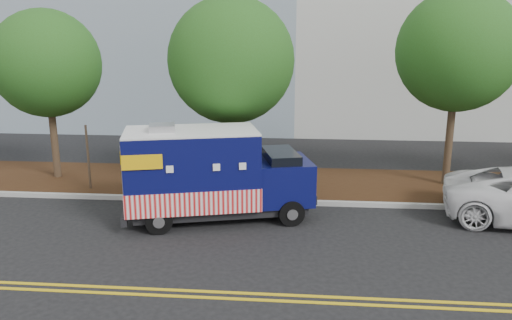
{
  "coord_description": "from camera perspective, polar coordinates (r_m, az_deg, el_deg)",
  "views": [
    {
      "loc": [
        2.27,
        -14.03,
        5.39
      ],
      "look_at": [
        0.98,
        0.6,
        1.67
      ],
      "focal_mm": 35.0,
      "sensor_mm": 36.0,
      "label": 1
    }
  ],
  "objects": [
    {
      "name": "sign_post",
      "position": [
        18.11,
        -18.62,
        0.08
      ],
      "size": [
        0.06,
        0.06,
        2.4
      ],
      "primitive_type": "cube",
      "color": "#473828",
      "rests_on": "ground"
    },
    {
      "name": "tree_c",
      "position": [
        18.53,
        22.06,
        11.47
      ],
      "size": [
        4.13,
        4.13,
        6.9
      ],
      "color": "#38281C",
      "rests_on": "ground"
    },
    {
      "name": "tree_a",
      "position": [
        19.67,
        -22.81,
        10.11
      ],
      "size": [
        3.85,
        3.85,
        6.29
      ],
      "color": "#38281C",
      "rests_on": "ground"
    },
    {
      "name": "food_truck",
      "position": [
        14.72,
        -5.4,
        -1.9
      ],
      "size": [
        5.85,
        3.31,
        2.92
      ],
      "rotation": [
        0.0,
        0.0,
        0.25
      ],
      "color": "black",
      "rests_on": "ground"
    },
    {
      "name": "tree_b",
      "position": [
        17.05,
        -2.85,
        11.29
      ],
      "size": [
        4.24,
        4.24,
        6.65
      ],
      "color": "#38281C",
      "rests_on": "ground"
    },
    {
      "name": "ground",
      "position": [
        15.2,
        -3.9,
        -6.6
      ],
      "size": [
        120.0,
        120.0,
        0.0
      ],
      "primitive_type": "plane",
      "color": "black",
      "rests_on": "ground"
    },
    {
      "name": "centerline_far",
      "position": [
        11.0,
        -7.79,
        -15.22
      ],
      "size": [
        120.0,
        0.1,
        0.01
      ],
      "primitive_type": "cube",
      "color": "gold",
      "rests_on": "ground"
    },
    {
      "name": "mulch_strip",
      "position": [
        18.45,
        -2.23,
        -2.54
      ],
      "size": [
        120.0,
        4.0,
        0.15
      ],
      "primitive_type": "cube",
      "color": "#33190E",
      "rests_on": "ground"
    },
    {
      "name": "centerline_near",
      "position": [
        11.22,
        -7.5,
        -14.6
      ],
      "size": [
        120.0,
        0.1,
        0.01
      ],
      "primitive_type": "cube",
      "color": "gold",
      "rests_on": "ground"
    },
    {
      "name": "curb",
      "position": [
        16.47,
        -3.15,
        -4.63
      ],
      "size": [
        120.0,
        0.18,
        0.15
      ],
      "primitive_type": "cube",
      "color": "#9E9E99",
      "rests_on": "ground"
    }
  ]
}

